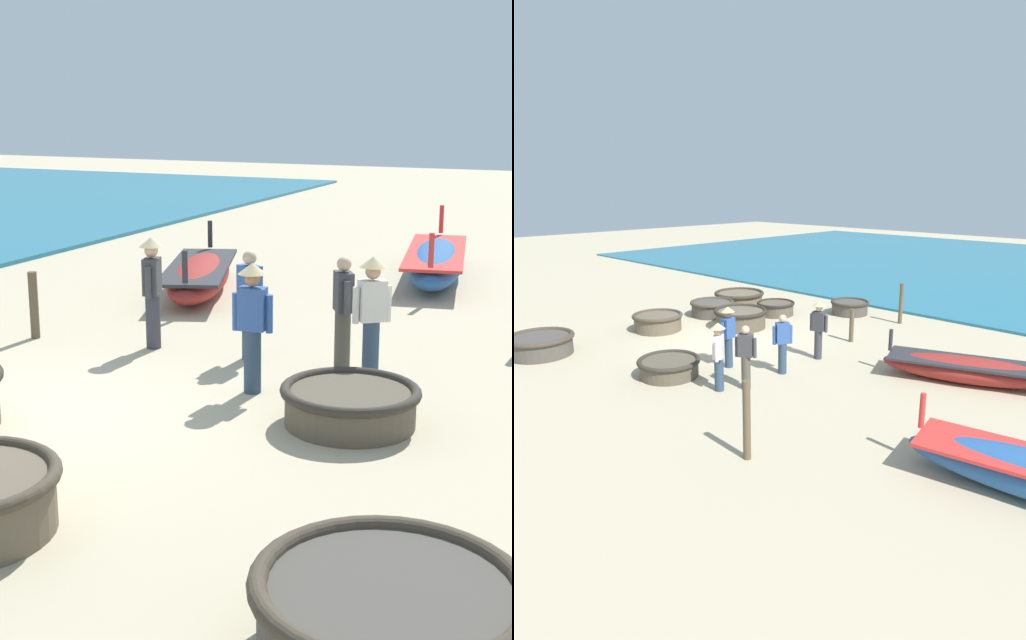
{
  "view_description": "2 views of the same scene",
  "coord_description": "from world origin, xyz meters",
  "views": [
    {
      "loc": [
        6.59,
        -7.76,
        3.63
      ],
      "look_at": [
        1.97,
        2.53,
        0.82
      ],
      "focal_mm": 50.0,
      "sensor_mm": 36.0,
      "label": 1
    },
    {
      "loc": [
        10.46,
        11.65,
        4.67
      ],
      "look_at": [
        0.81,
        2.28,
        1.1
      ],
      "focal_mm": 28.0,
      "sensor_mm": 36.0,
      "label": 2
    }
  ],
  "objects": [
    {
      "name": "fisherman_with_hat",
      "position": [
        2.85,
        3.46,
        0.84
      ],
      "size": [
        0.37,
        0.46,
        1.57
      ],
      "color": "#4C473D",
      "rests_on": "ground"
    },
    {
      "name": "ground_plane",
      "position": [
        0.0,
        0.0,
        0.0
      ],
      "size": [
        80.0,
        80.0,
        0.0
      ],
      "primitive_type": "plane",
      "color": "#BCAD8C"
    },
    {
      "name": "coracle_front_right",
      "position": [
        5.25,
        -2.63,
        0.32
      ],
      "size": [
        1.9,
        1.9,
        0.59
      ],
      "color": "#4C473F",
      "rests_on": "ground"
    },
    {
      "name": "fisherman_standing_right",
      "position": [
        1.49,
        3.39,
        0.84
      ],
      "size": [
        0.47,
        0.36,
        1.57
      ],
      "color": "#2D425B",
      "rests_on": "ground"
    },
    {
      "name": "fisherman_hauling",
      "position": [
        3.37,
        3.09,
        0.96
      ],
      "size": [
        0.44,
        0.38,
        1.67
      ],
      "color": "#2D425B",
      "rests_on": "ground"
    },
    {
      "name": "coracle_upturned",
      "position": [
        3.64,
        1.43,
        0.25
      ],
      "size": [
        1.61,
        1.61,
        0.47
      ],
      "color": "brown",
      "rests_on": "ground"
    },
    {
      "name": "fisherman_crouching",
      "position": [
        -0.06,
        3.32,
        0.96
      ],
      "size": [
        0.36,
        0.51,
        1.67
      ],
      "color": "#383842",
      "rests_on": "ground"
    },
    {
      "name": "mooring_post_shoreline",
      "position": [
        -2.03,
        3.06,
        0.52
      ],
      "size": [
        0.14,
        0.14,
        1.05
      ],
      "primitive_type": "cylinder",
      "color": "brown",
      "rests_on": "ground"
    },
    {
      "name": "long_boat_red_hull",
      "position": [
        2.58,
        10.21,
        0.37
      ],
      "size": [
        1.95,
        4.92,
        1.28
      ],
      "color": "#285693",
      "rests_on": "ground"
    },
    {
      "name": "long_boat_green_hull",
      "position": [
        -1.25,
        7.06,
        0.33
      ],
      "size": [
        2.46,
        4.23,
        1.14
      ],
      "color": "maroon",
      "rests_on": "ground"
    },
    {
      "name": "fisherman_standing_left",
      "position": [
        2.15,
        2.03,
        0.96
      ],
      "size": [
        0.53,
        0.36,
        1.67
      ],
      "color": "#2D425B",
      "rests_on": "ground"
    }
  ]
}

